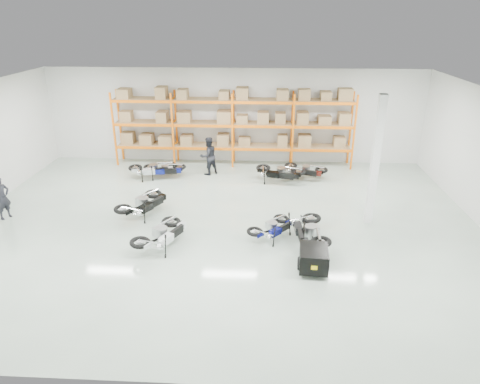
# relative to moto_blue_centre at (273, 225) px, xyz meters

# --- Properties ---
(room) EXTENTS (18.00, 18.00, 18.00)m
(room) POSITION_rel_moto_blue_centre_xyz_m (-1.80, 0.87, 1.77)
(room) COLOR #ADC0AD
(room) RESTS_ON ground
(pallet_rack) EXTENTS (11.28, 0.98, 3.62)m
(pallet_rack) POSITION_rel_moto_blue_centre_xyz_m (-1.80, 7.32, 1.78)
(pallet_rack) COLOR orange
(pallet_rack) RESTS_ON ground
(structural_column) EXTENTS (0.25, 0.25, 4.50)m
(structural_column) POSITION_rel_moto_blue_centre_xyz_m (3.40, 1.37, 1.77)
(structural_column) COLOR white
(structural_column) RESTS_ON ground
(moto_blue_centre) EXTENTS (1.63, 1.69, 1.02)m
(moto_blue_centre) POSITION_rel_moto_blue_centre_xyz_m (0.00, 0.00, 0.00)
(moto_blue_centre) COLOR #07094A
(moto_blue_centre) RESTS_ON ground
(moto_silver_left) EXTENTS (1.63, 2.09, 1.21)m
(moto_silver_left) POSITION_rel_moto_blue_centre_xyz_m (-3.49, -0.76, 0.09)
(moto_silver_left) COLOR silver
(moto_silver_left) RESTS_ON ground
(moto_black_far_left) EXTENTS (1.73, 2.13, 1.23)m
(moto_black_far_left) POSITION_rel_moto_blue_centre_xyz_m (-4.67, 1.49, 0.10)
(moto_black_far_left) COLOR black
(moto_black_far_left) RESTS_ON ground
(moto_touring_right) EXTENTS (1.10, 2.00, 1.25)m
(moto_touring_right) POSITION_rel_moto_blue_centre_xyz_m (1.13, -0.30, 0.11)
(moto_touring_right) COLOR black
(moto_touring_right) RESTS_ON ground
(trailer) EXTENTS (0.90, 1.71, 0.71)m
(trailer) POSITION_rel_moto_blue_centre_xyz_m (1.13, -1.90, -0.07)
(trailer) COLOR black
(trailer) RESTS_ON ground
(moto_back_a) EXTENTS (1.69, 0.93, 1.06)m
(moto_back_a) POSITION_rel_moto_blue_centre_xyz_m (-4.77, 5.34, 0.02)
(moto_back_a) COLOR navy
(moto_back_a) RESTS_ON ground
(moto_back_b) EXTENTS (2.00, 1.40, 1.17)m
(moto_back_b) POSITION_rel_moto_blue_centre_xyz_m (-5.26, 5.27, 0.07)
(moto_back_b) COLOR silver
(moto_back_b) RESTS_ON ground
(moto_back_c) EXTENTS (2.08, 1.41, 1.23)m
(moto_back_c) POSITION_rel_moto_blue_centre_xyz_m (0.37, 5.05, 0.10)
(moto_back_c) COLOR black
(moto_back_c) RESTS_ON ground
(moto_back_d) EXTENTS (1.89, 1.40, 1.10)m
(moto_back_d) POSITION_rel_moto_blue_centre_xyz_m (1.50, 5.55, 0.04)
(moto_back_d) COLOR #43110D
(moto_back_d) RESTS_ON ground
(person_left) EXTENTS (0.59, 0.68, 1.57)m
(person_left) POSITION_rel_moto_blue_centre_xyz_m (-9.60, 0.97, 0.31)
(person_left) COLOR black
(person_left) RESTS_ON ground
(person_back) EXTENTS (1.07, 1.04, 1.74)m
(person_back) POSITION_rel_moto_blue_centre_xyz_m (-2.82, 5.86, 0.39)
(person_back) COLOR black
(person_back) RESTS_ON ground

